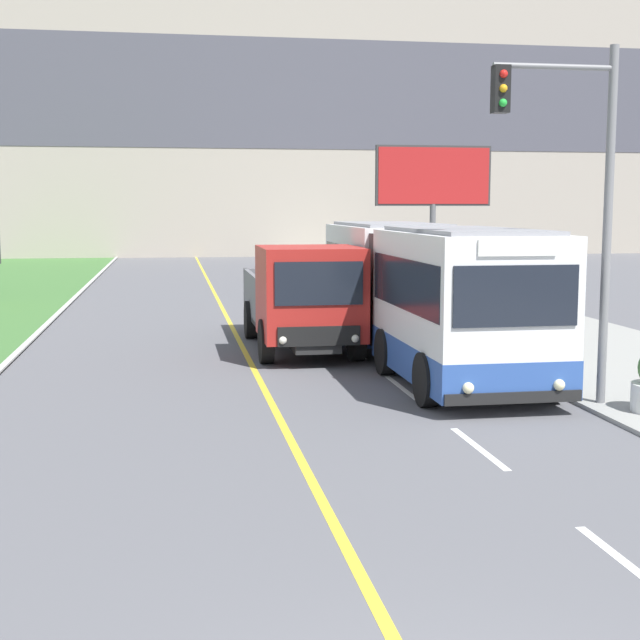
{
  "coord_description": "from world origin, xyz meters",
  "views": [
    {
      "loc": [
        -1.79,
        -4.74,
        3.63
      ],
      "look_at": [
        1.1,
        12.49,
        1.4
      ],
      "focal_mm": 50.0,
      "sensor_mm": 36.0,
      "label": 1
    }
  ],
  "objects_px": {
    "city_bus": "(422,293)",
    "traffic_light_mast": "(577,182)",
    "dump_truck": "(305,300)",
    "billboard_large": "(433,182)",
    "planter_round_second": "(536,338)",
    "planter_round_third": "(458,312)"
  },
  "relations": [
    {
      "from": "city_bus",
      "to": "planter_round_third",
      "type": "xyz_separation_m",
      "value": [
        2.41,
        4.55,
        -1.02
      ]
    },
    {
      "from": "traffic_light_mast",
      "to": "planter_round_second",
      "type": "bearing_deg",
      "value": 74.33
    },
    {
      "from": "dump_truck",
      "to": "billboard_large",
      "type": "height_order",
      "value": "billboard_large"
    },
    {
      "from": "billboard_large",
      "to": "planter_round_third",
      "type": "xyz_separation_m",
      "value": [
        -2.06,
        -9.54,
        -3.97
      ]
    },
    {
      "from": "billboard_large",
      "to": "planter_round_second",
      "type": "height_order",
      "value": "billboard_large"
    },
    {
      "from": "planter_round_second",
      "to": "planter_round_third",
      "type": "height_order",
      "value": "planter_round_second"
    },
    {
      "from": "city_bus",
      "to": "planter_round_third",
      "type": "distance_m",
      "value": 5.25
    },
    {
      "from": "dump_truck",
      "to": "city_bus",
      "type": "bearing_deg",
      "value": -31.28
    },
    {
      "from": "city_bus",
      "to": "traffic_light_mast",
      "type": "relative_size",
      "value": 1.81
    },
    {
      "from": "planter_round_third",
      "to": "billboard_large",
      "type": "bearing_deg",
      "value": 77.81
    },
    {
      "from": "dump_truck",
      "to": "traffic_light_mast",
      "type": "distance_m",
      "value": 8.15
    },
    {
      "from": "traffic_light_mast",
      "to": "billboard_large",
      "type": "height_order",
      "value": "traffic_light_mast"
    },
    {
      "from": "billboard_large",
      "to": "planter_round_third",
      "type": "bearing_deg",
      "value": -102.19
    },
    {
      "from": "billboard_large",
      "to": "planter_round_second",
      "type": "bearing_deg",
      "value": -97.37
    },
    {
      "from": "traffic_light_mast",
      "to": "planter_round_second",
      "type": "xyz_separation_m",
      "value": [
        1.24,
        4.41,
        -3.45
      ]
    },
    {
      "from": "dump_truck",
      "to": "traffic_light_mast",
      "type": "height_order",
      "value": "traffic_light_mast"
    },
    {
      "from": "city_bus",
      "to": "planter_round_second",
      "type": "xyz_separation_m",
      "value": [
        2.56,
        -0.71,
        -1.02
      ]
    },
    {
      "from": "traffic_light_mast",
      "to": "planter_round_third",
      "type": "bearing_deg",
      "value": 83.57
    },
    {
      "from": "city_bus",
      "to": "billboard_large",
      "type": "bearing_deg",
      "value": 72.4
    },
    {
      "from": "city_bus",
      "to": "planter_round_third",
      "type": "height_order",
      "value": "city_bus"
    },
    {
      "from": "traffic_light_mast",
      "to": "planter_round_third",
      "type": "relative_size",
      "value": 5.33
    },
    {
      "from": "traffic_light_mast",
      "to": "city_bus",
      "type": "bearing_deg",
      "value": 104.46
    }
  ]
}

